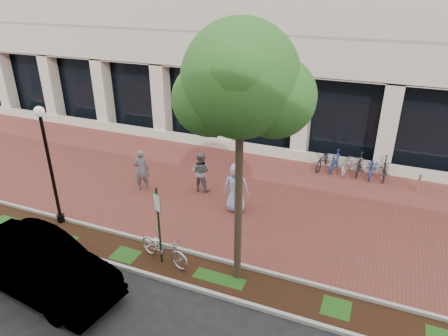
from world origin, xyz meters
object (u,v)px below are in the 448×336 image
at_px(pedestrian_left, 141,170).
at_px(sedan_near_curb, 40,265).
at_px(bollard, 419,183).
at_px(locked_bicycle, 164,248).
at_px(bike_rack_cluster, 353,164).
at_px(pedestrian_right, 236,188).
at_px(street_tree, 243,87).
at_px(parking_sign, 158,217).
at_px(pedestrian_mid, 201,172).
at_px(lamppost, 49,160).

relative_size(pedestrian_left, sedan_near_curb, 0.36).
distance_m(pedestrian_left, bollard, 11.85).
bearing_deg(sedan_near_curb, locked_bicycle, -40.04).
relative_size(locked_bicycle, bike_rack_cluster, 0.57).
distance_m(pedestrian_right, bollard, 7.96).
height_order(street_tree, locked_bicycle, street_tree).
relative_size(parking_sign, pedestrian_right, 1.35).
relative_size(pedestrian_left, pedestrian_right, 0.91).
bearing_deg(pedestrian_left, sedan_near_curb, 57.53).
height_order(pedestrian_mid, bike_rack_cluster, pedestrian_mid).
xyz_separation_m(parking_sign, sedan_near_curb, (-2.57, -2.35, -0.88)).
bearing_deg(parking_sign, bike_rack_cluster, 84.52).
bearing_deg(sedan_near_curb, pedestrian_right, -22.59).
relative_size(pedestrian_mid, bollard, 1.87).
bearing_deg(street_tree, pedestrian_mid, 126.94).
xyz_separation_m(street_tree, pedestrian_right, (-1.49, 3.64, -4.86)).
height_order(pedestrian_right, bike_rack_cluster, pedestrian_right).
bearing_deg(sedan_near_curb, bollard, -36.86).
relative_size(bollard, bike_rack_cluster, 0.27).
height_order(street_tree, bollard, street_tree).
relative_size(lamppost, pedestrian_right, 2.24).
bearing_deg(parking_sign, pedestrian_mid, 123.36).
relative_size(locked_bicycle, pedestrian_mid, 1.13).
xyz_separation_m(pedestrian_left, pedestrian_mid, (2.42, 0.85, -0.03)).
height_order(bollard, sedan_near_curb, sedan_near_curb).
height_order(parking_sign, locked_bicycle, parking_sign).
relative_size(parking_sign, street_tree, 0.36).
height_order(lamppost, bike_rack_cluster, lamppost).
xyz_separation_m(locked_bicycle, bollard, (7.65, 8.18, -0.04)).
xyz_separation_m(street_tree, locked_bicycle, (-2.46, -0.23, -5.34)).
height_order(parking_sign, bike_rack_cluster, parking_sign).
relative_size(locked_bicycle, pedestrian_left, 1.10).
distance_m(bollard, sedan_near_curb, 14.79).
bearing_deg(pedestrian_right, pedestrian_left, -11.28).
height_order(pedestrian_left, pedestrian_right, pedestrian_right).
relative_size(parking_sign, sedan_near_curb, 0.54).
xyz_separation_m(lamppost, pedestrian_left, (1.39, 3.45, -1.62)).
xyz_separation_m(parking_sign, street_tree, (2.54, 0.32, 4.16)).
height_order(parking_sign, pedestrian_left, parking_sign).
bearing_deg(pedestrian_left, parking_sign, 89.86).
xyz_separation_m(pedestrian_left, pedestrian_right, (4.41, -0.14, 0.09)).
height_order(street_tree, pedestrian_mid, street_tree).
bearing_deg(pedestrian_left, pedestrian_right, 138.72).
height_order(parking_sign, sedan_near_curb, parking_sign).
distance_m(lamppost, bollard, 14.76).
height_order(locked_bicycle, pedestrian_right, pedestrian_right).
relative_size(parking_sign, pedestrian_left, 1.49).
xyz_separation_m(lamppost, locked_bicycle, (4.82, -0.57, -2.00)).
bearing_deg(bollard, lamppost, -148.58).
relative_size(locked_bicycle, bollard, 2.11).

